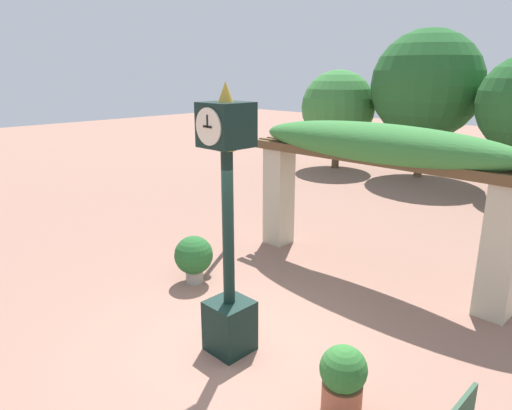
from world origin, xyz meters
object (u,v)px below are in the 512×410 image
(potted_plant_near_right, at_px, (194,257))
(pedestal_clock, at_px, (228,242))
(lamp_post, at_px, (225,162))
(potted_plant_near_left, at_px, (343,378))

(potted_plant_near_right, bearing_deg, pedestal_clock, -25.22)
(pedestal_clock, distance_m, lamp_post, 3.66)
(potted_plant_near_left, height_order, lamp_post, lamp_post)
(pedestal_clock, height_order, potted_plant_near_left, pedestal_clock)
(potted_plant_near_left, xyz_separation_m, lamp_post, (-4.50, 2.30, 1.49))
(potted_plant_near_left, bearing_deg, pedestal_clock, -176.95)
(potted_plant_near_left, distance_m, potted_plant_near_right, 3.82)
(pedestal_clock, xyz_separation_m, potted_plant_near_left, (1.75, 0.09, -1.15))
(pedestal_clock, relative_size, potted_plant_near_right, 4.08)
(potted_plant_near_right, relative_size, lamp_post, 0.31)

